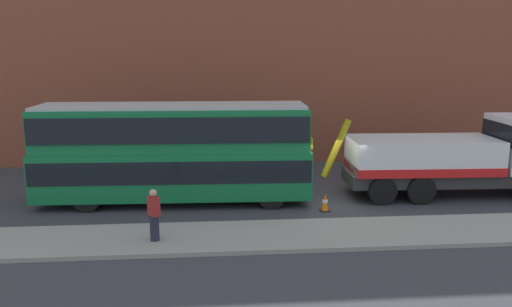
# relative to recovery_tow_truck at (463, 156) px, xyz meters

# --- Properties ---
(ground_plane) EXTENTS (120.00, 120.00, 0.00)m
(ground_plane) POSITION_rel_recovery_tow_truck_xyz_m (-5.85, -0.12, -1.76)
(ground_plane) COLOR #38383D
(near_kerb) EXTENTS (60.00, 2.80, 0.15)m
(near_kerb) POSITION_rel_recovery_tow_truck_xyz_m (-5.85, -4.32, -1.68)
(near_kerb) COLOR gray
(near_kerb) RESTS_ON ground_plane
(building_facade) EXTENTS (60.00, 1.50, 16.00)m
(building_facade) POSITION_rel_recovery_tow_truck_xyz_m (-5.85, 7.62, 6.31)
(building_facade) COLOR brown
(building_facade) RESTS_ON ground_plane
(recovery_tow_truck) EXTENTS (10.18, 2.91, 3.67)m
(recovery_tow_truck) POSITION_rel_recovery_tow_truck_xyz_m (0.00, 0.00, 0.00)
(recovery_tow_truck) COLOR #2D2D2D
(recovery_tow_truck) RESTS_ON ground_plane
(double_decker_bus) EXTENTS (11.11, 2.88, 4.06)m
(double_decker_bus) POSITION_rel_recovery_tow_truck_xyz_m (-12.22, 0.01, 0.47)
(double_decker_bus) COLOR #146B38
(double_decker_bus) RESTS_ON ground_plane
(pedestrian_onlooker) EXTENTS (0.44, 0.48, 1.71)m
(pedestrian_onlooker) POSITION_rel_recovery_tow_truck_xyz_m (-12.55, -4.59, -0.77)
(pedestrian_onlooker) COLOR #232333
(pedestrian_onlooker) RESTS_ON near_kerb
(traffic_cone_near_bus) EXTENTS (0.36, 0.36, 0.72)m
(traffic_cone_near_bus) POSITION_rel_recovery_tow_truck_xyz_m (-6.31, -1.65, -1.42)
(traffic_cone_near_bus) COLOR orange
(traffic_cone_near_bus) RESTS_ON ground_plane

